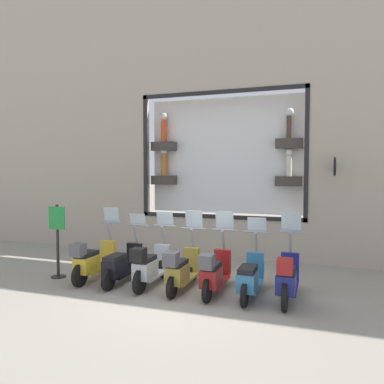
{
  "coord_description": "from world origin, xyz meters",
  "views": [
    {
      "loc": [
        -7.31,
        -2.81,
        2.59
      ],
      "look_at": [
        1.65,
        0.28,
        2.06
      ],
      "focal_mm": 35.0,
      "sensor_mm": 36.0,
      "label": 1
    }
  ],
  "objects_px": {
    "scooter_yellow_6": "(92,261)",
    "scooter_olive_3": "(181,270)",
    "scooter_silver_4": "(150,266)",
    "scooter_teal_1": "(250,278)",
    "scooter_navy_0": "(287,278)",
    "shop_sign_post": "(57,238)",
    "scooter_black_5": "(121,265)",
    "scooter_red_2": "(214,273)"
  },
  "relations": [
    {
      "from": "scooter_yellow_6",
      "to": "scooter_olive_3",
      "type": "bearing_deg",
      "value": -90.24
    },
    {
      "from": "scooter_yellow_6",
      "to": "scooter_silver_4",
      "type": "bearing_deg",
      "value": -90.06
    },
    {
      "from": "scooter_teal_1",
      "to": "scooter_olive_3",
      "type": "bearing_deg",
      "value": 92.35
    },
    {
      "from": "scooter_navy_0",
      "to": "scooter_olive_3",
      "type": "height_order",
      "value": "scooter_navy_0"
    },
    {
      "from": "shop_sign_post",
      "to": "scooter_black_5",
      "type": "bearing_deg",
      "value": -87.58
    },
    {
      "from": "scooter_black_5",
      "to": "scooter_yellow_6",
      "type": "distance_m",
      "value": 0.75
    },
    {
      "from": "scooter_navy_0",
      "to": "scooter_black_5",
      "type": "xyz_separation_m",
      "value": [
        0.05,
        3.72,
        -0.07
      ]
    },
    {
      "from": "scooter_olive_3",
      "to": "scooter_yellow_6",
      "type": "height_order",
      "value": "scooter_yellow_6"
    },
    {
      "from": "scooter_black_5",
      "to": "scooter_yellow_6",
      "type": "relative_size",
      "value": 1.0
    },
    {
      "from": "scooter_black_5",
      "to": "scooter_olive_3",
      "type": "bearing_deg",
      "value": -92.39
    },
    {
      "from": "scooter_navy_0",
      "to": "scooter_teal_1",
      "type": "xyz_separation_m",
      "value": [
        0.05,
        0.74,
        -0.07
      ]
    },
    {
      "from": "scooter_silver_4",
      "to": "shop_sign_post",
      "type": "height_order",
      "value": "shop_sign_post"
    },
    {
      "from": "scooter_red_2",
      "to": "scooter_olive_3",
      "type": "bearing_deg",
      "value": 90.2
    },
    {
      "from": "scooter_teal_1",
      "to": "scooter_navy_0",
      "type": "bearing_deg",
      "value": -93.67
    },
    {
      "from": "scooter_olive_3",
      "to": "shop_sign_post",
      "type": "height_order",
      "value": "shop_sign_post"
    },
    {
      "from": "scooter_olive_3",
      "to": "scooter_black_5",
      "type": "relative_size",
      "value": 1.0
    },
    {
      "from": "scooter_navy_0",
      "to": "scooter_teal_1",
      "type": "height_order",
      "value": "scooter_navy_0"
    },
    {
      "from": "scooter_navy_0",
      "to": "shop_sign_post",
      "type": "height_order",
      "value": "shop_sign_post"
    },
    {
      "from": "scooter_black_5",
      "to": "scooter_teal_1",
      "type": "bearing_deg",
      "value": -90.02
    },
    {
      "from": "scooter_red_2",
      "to": "scooter_navy_0",
      "type": "bearing_deg",
      "value": -89.58
    },
    {
      "from": "scooter_red_2",
      "to": "scooter_silver_4",
      "type": "distance_m",
      "value": 1.49
    },
    {
      "from": "scooter_black_5",
      "to": "scooter_yellow_6",
      "type": "xyz_separation_m",
      "value": [
        -0.05,
        0.74,
        0.06
      ]
    },
    {
      "from": "scooter_olive_3",
      "to": "scooter_black_5",
      "type": "xyz_separation_m",
      "value": [
        0.06,
        1.49,
        -0.04
      ]
    },
    {
      "from": "scooter_teal_1",
      "to": "scooter_black_5",
      "type": "xyz_separation_m",
      "value": [
        0.0,
        2.98,
        0.01
      ]
    },
    {
      "from": "scooter_black_5",
      "to": "shop_sign_post",
      "type": "xyz_separation_m",
      "value": [
        -0.07,
        1.71,
        0.55
      ]
    },
    {
      "from": "scooter_red_2",
      "to": "scooter_black_5",
      "type": "distance_m",
      "value": 2.23
    },
    {
      "from": "scooter_teal_1",
      "to": "scooter_yellow_6",
      "type": "distance_m",
      "value": 3.72
    },
    {
      "from": "scooter_black_5",
      "to": "shop_sign_post",
      "type": "distance_m",
      "value": 1.8
    },
    {
      "from": "shop_sign_post",
      "to": "scooter_teal_1",
      "type": "bearing_deg",
      "value": -89.13
    },
    {
      "from": "scooter_silver_4",
      "to": "scooter_yellow_6",
      "type": "relative_size",
      "value": 1.0
    },
    {
      "from": "scooter_navy_0",
      "to": "scooter_silver_4",
      "type": "bearing_deg",
      "value": 90.11
    },
    {
      "from": "scooter_silver_4",
      "to": "scooter_black_5",
      "type": "relative_size",
      "value": 1.0
    },
    {
      "from": "scooter_olive_3",
      "to": "scooter_teal_1",
      "type": "bearing_deg",
      "value": -87.65
    },
    {
      "from": "scooter_navy_0",
      "to": "scooter_yellow_6",
      "type": "distance_m",
      "value": 4.47
    },
    {
      "from": "scooter_silver_4",
      "to": "scooter_black_5",
      "type": "height_order",
      "value": "scooter_silver_4"
    },
    {
      "from": "scooter_navy_0",
      "to": "scooter_silver_4",
      "type": "relative_size",
      "value": 1.0
    },
    {
      "from": "scooter_olive_3",
      "to": "scooter_yellow_6",
      "type": "distance_m",
      "value": 2.23
    },
    {
      "from": "scooter_black_5",
      "to": "scooter_yellow_6",
      "type": "height_order",
      "value": "scooter_yellow_6"
    },
    {
      "from": "scooter_black_5",
      "to": "shop_sign_post",
      "type": "height_order",
      "value": "shop_sign_post"
    },
    {
      "from": "scooter_black_5",
      "to": "shop_sign_post",
      "type": "bearing_deg",
      "value": 92.42
    },
    {
      "from": "scooter_teal_1",
      "to": "shop_sign_post",
      "type": "bearing_deg",
      "value": 90.87
    },
    {
      "from": "scooter_red_2",
      "to": "scooter_black_5",
      "type": "height_order",
      "value": "scooter_red_2"
    }
  ]
}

